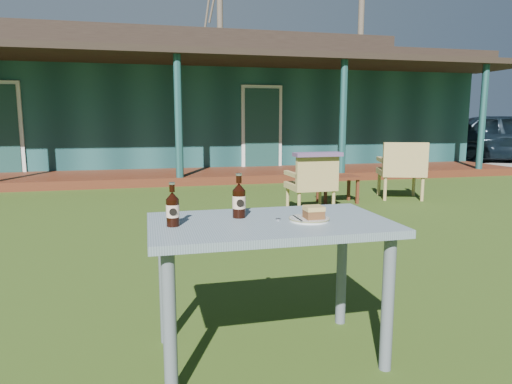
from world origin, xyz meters
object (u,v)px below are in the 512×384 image
object	(u,v)px
plate	(309,219)
armchair_left	(313,181)
side_table	(338,180)
cake_slice	(314,212)
cola_bottle_near	(239,200)
cola_bottle_far	(173,209)
cafe_table	(270,240)
armchair_right	(402,167)
car_near	(510,137)

from	to	relation	value
plate	armchair_left	bearing A→B (deg)	69.17
side_table	cake_slice	bearing A→B (deg)	-115.17
cola_bottle_near	cola_bottle_far	world-z (taller)	cola_bottle_near
plate	side_table	size ratio (longest dim) A/B	0.34
cafe_table	armchair_right	world-z (taller)	armchair_right
cola_bottle_far	armchair_right	size ratio (longest dim) A/B	0.24
car_near	cola_bottle_far	size ratio (longest dim) A/B	20.07
cake_slice	cola_bottle_far	size ratio (longest dim) A/B	0.44
plate	armchair_right	distance (m)	5.19
car_near	armchair_left	size ratio (longest dim) A/B	5.53
cafe_table	cola_bottle_far	xyz separation A→B (m)	(-0.48, -0.00, 0.19)
cake_slice	side_table	distance (m)	4.58
cake_slice	side_table	world-z (taller)	cake_slice
cake_slice	armchair_right	xyz separation A→B (m)	(3.04, 4.20, -0.27)
cola_bottle_far	armchair_right	bearing A→B (deg)	48.05
plate	cake_slice	world-z (taller)	cake_slice
cake_slice	armchair_right	size ratio (longest dim) A/B	0.10
cafe_table	armchair_right	bearing A→B (deg)	51.90
cola_bottle_near	armchair_right	xyz separation A→B (m)	(3.38, 4.03, -0.31)
car_near	cafe_table	world-z (taller)	car_near
car_near	cake_slice	world-z (taller)	car_near
cola_bottle_near	cola_bottle_far	bearing A→B (deg)	-161.25
plate	side_table	distance (m)	4.57
armchair_left	car_near	bearing A→B (deg)	34.57
cola_bottle_near	side_table	world-z (taller)	cola_bottle_near
plate	cola_bottle_near	size ratio (longest dim) A/B	0.89
armchair_left	armchair_right	size ratio (longest dim) A/B	0.86
cafe_table	plate	bearing A→B (deg)	-12.29
armchair_left	cake_slice	bearing A→B (deg)	-110.49
plate	armchair_left	xyz separation A→B (m)	(1.32, 3.47, -0.30)
car_near	cola_bottle_near	distance (m)	13.25
plate	cola_bottle_far	xyz separation A→B (m)	(-0.67, 0.04, 0.08)
cafe_table	cake_slice	distance (m)	0.26
car_near	armchair_left	distance (m)	9.90
cola_bottle_far	cola_bottle_near	bearing A→B (deg)	18.75
cola_bottle_far	car_near	bearing A→B (deg)	41.73
plate	cola_bottle_far	size ratio (longest dim) A/B	0.97
cafe_table	cake_slice	world-z (taller)	cake_slice
cafe_table	armchair_right	distance (m)	5.27
armchair_left	side_table	bearing A→B (deg)	45.40
side_table	car_near	bearing A→B (deg)	33.48
car_near	plate	xyz separation A→B (m)	(-9.47, -9.08, 0.01)
cake_slice	cola_bottle_far	bearing A→B (deg)	175.71
armchair_right	car_near	bearing A→B (deg)	37.36
cola_bottle_near	armchair_right	world-z (taller)	cola_bottle_near
car_near	armchair_right	world-z (taller)	car_near
cola_bottle_near	side_table	size ratio (longest dim) A/B	0.38
cake_slice	cola_bottle_near	xyz separation A→B (m)	(-0.35, 0.17, 0.05)
cola_bottle_far	side_table	xyz separation A→B (m)	(2.63, 4.08, -0.46)
car_near	armchair_right	bearing A→B (deg)	156.51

